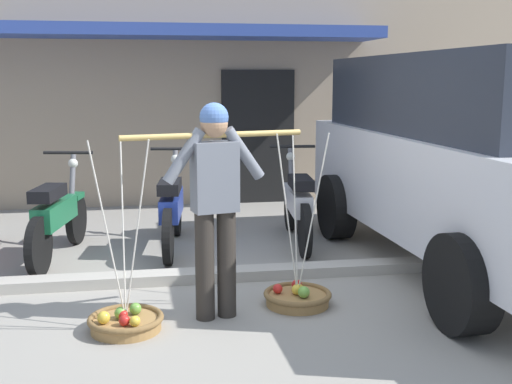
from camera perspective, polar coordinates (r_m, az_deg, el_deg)
name	(u,v)px	position (r m, az deg, el deg)	size (l,w,h in m)	color
ground_plane	(229,306)	(5.40, -2.48, -10.14)	(90.00, 90.00, 0.00)	gray
sidewalk_curb	(219,275)	(6.05, -3.33, -7.41)	(20.00, 0.24, 0.10)	#AEA89C
fruit_vendor	(215,197)	(4.90, -3.70, -0.42)	(1.41, 0.36, 1.70)	#2D2823
fruit_basket_left_side	(297,296)	(5.40, 3.73, -9.27)	(0.57, 0.57, 1.45)	#9E7542
fruit_basket_right_side	(126,320)	(4.97, -11.61, -11.21)	(0.57, 0.57, 1.45)	#9E7542
motorcycle_second_in_row	(57,217)	(6.93, -17.39, -2.15)	(0.56, 1.80, 1.09)	black
motorcycle_third_in_row	(172,209)	(7.06, -7.53, -1.54)	(0.54, 1.82, 1.09)	black
motorcycle_end_of_row	(297,205)	(7.26, 3.73, -1.15)	(0.54, 1.82, 1.09)	black
parked_truck	(477,156)	(6.56, 19.24, 3.09)	(2.26, 4.86, 2.10)	silver
storefront_building	(128,66)	(11.96, -11.38, 11.05)	(13.00, 6.00, 4.20)	tan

